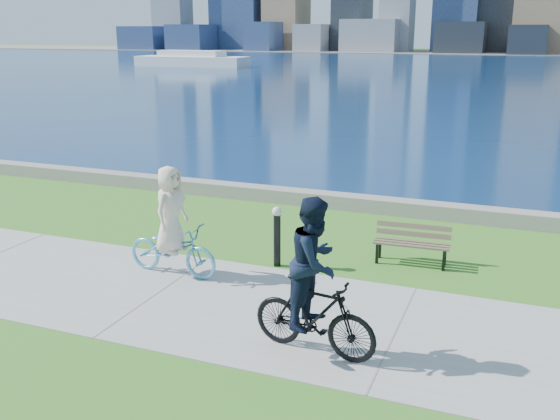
# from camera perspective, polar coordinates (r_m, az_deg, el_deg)

# --- Properties ---
(ground) EXTENTS (320.00, 320.00, 0.00)m
(ground) POSITION_cam_1_polar(r_m,az_deg,el_deg) (9.42, 10.45, -11.08)
(ground) COLOR #2F6A1C
(ground) RESTS_ON ground
(concrete_path) EXTENTS (80.00, 3.50, 0.02)m
(concrete_path) POSITION_cam_1_polar(r_m,az_deg,el_deg) (9.42, 10.46, -11.02)
(concrete_path) COLOR #969691
(concrete_path) RESTS_ON ground
(seawall) EXTENTS (90.00, 0.50, 0.35)m
(seawall) POSITION_cam_1_polar(r_m,az_deg,el_deg) (15.11, 15.18, -0.18)
(seawall) COLOR gray
(seawall) RESTS_ON ground
(bay_water) EXTENTS (320.00, 131.00, 0.01)m
(bay_water) POSITION_cam_1_polar(r_m,az_deg,el_deg) (80.40, 20.97, 12.00)
(bay_water) COLOR navy
(bay_water) RESTS_ON ground
(far_shore) EXTENTS (320.00, 30.00, 0.12)m
(far_shore) POSITION_cam_1_polar(r_m,az_deg,el_deg) (138.35, 21.55, 13.24)
(far_shore) COLOR slate
(far_shore) RESTS_ON ground
(ferry_near) EXTENTS (14.26, 4.07, 1.94)m
(ferry_near) POSITION_cam_1_polar(r_m,az_deg,el_deg) (80.33, -8.06, 13.44)
(ferry_near) COLOR white
(ferry_near) RESTS_ON ground
(park_bench) EXTENTS (1.43, 0.56, 0.73)m
(park_bench) POSITION_cam_1_polar(r_m,az_deg,el_deg) (12.04, 11.99, -2.76)
(park_bench) COLOR black
(park_bench) RESTS_ON ground
(bollard_lamp) EXTENTS (0.19, 0.19, 1.16)m
(bollard_lamp) POSITION_cam_1_polar(r_m,az_deg,el_deg) (11.56, -0.27, -2.05)
(bollard_lamp) COLOR black
(bollard_lamp) RESTS_ON ground
(cyclist_woman) EXTENTS (0.72, 1.82, 1.99)m
(cyclist_woman) POSITION_cam_1_polar(r_m,az_deg,el_deg) (11.27, -9.87, -2.26)
(cyclist_woman) COLOR #55A6D0
(cyclist_woman) RESTS_ON ground
(cyclist_man) EXTENTS (0.77, 1.85, 2.20)m
(cyclist_man) POSITION_cam_1_polar(r_m,az_deg,el_deg) (8.36, 3.18, -7.30)
(cyclist_man) COLOR black
(cyclist_man) RESTS_ON ground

